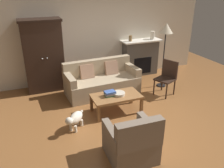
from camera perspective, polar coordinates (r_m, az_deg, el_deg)
name	(u,v)px	position (r m, az deg, el deg)	size (l,w,h in m)	color
ground_plane	(126,118)	(5.16, 3.35, -8.42)	(9.60, 9.60, 0.00)	brown
back_wall	(90,33)	(6.89, -5.41, 12.40)	(7.20, 0.10, 2.80)	silver
fireplace	(140,57)	(7.44, 6.99, 6.57)	(1.26, 0.48, 1.12)	#4C4947
armoire	(44,56)	(6.44, -16.52, 6.69)	(1.06, 0.57, 1.92)	black
couch	(102,82)	(6.18, -2.58, 0.61)	(1.97, 0.97, 0.86)	tan
coffee_table	(116,98)	(5.22, 1.05, -3.35)	(1.10, 0.60, 0.42)	olive
fruit_bowl	(119,94)	(5.21, 1.67, -2.38)	(0.28, 0.28, 0.06)	beige
book_stack	(110,93)	(5.15, -0.51, -2.35)	(0.26, 0.19, 0.12)	#427A4C
mantel_vase_bronze	(130,38)	(7.10, 4.55, 11.16)	(0.10, 0.10, 0.17)	olive
mantel_vase_cream	(153,35)	(7.45, 9.95, 11.74)	(0.13, 0.13, 0.24)	beige
armchair_near_left	(132,143)	(3.95, 4.85, -14.17)	(0.80, 0.79, 0.88)	#756656
side_chair_wooden	(167,76)	(6.21, 13.41, 2.03)	(0.58, 0.58, 0.90)	black
floor_lamp	(166,32)	(6.40, 13.13, 12.35)	(0.36, 0.36, 1.78)	black
dog	(75,119)	(4.73, -9.09, -8.42)	(0.46, 0.46, 0.39)	beige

